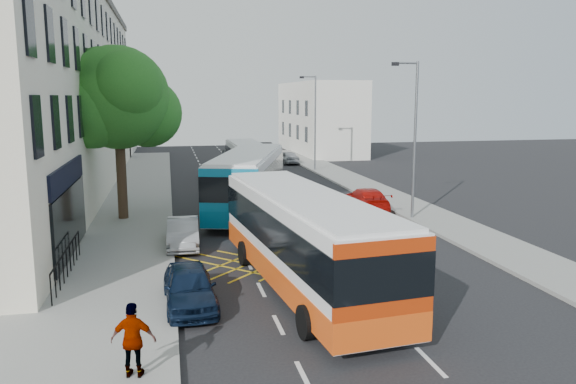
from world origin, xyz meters
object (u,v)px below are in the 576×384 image
bus_far (248,161)px  motorbike (337,306)px  parked_car_silver (183,233)px  distant_car_grey (237,154)px  lamp_far (314,118)px  bus_mid (248,181)px  street_tree (117,99)px  red_hatchback (366,199)px  lamp_near (413,132)px  distant_car_silver (287,157)px  distant_car_dark (264,148)px  pedestrian_far (133,340)px  parked_car_blue (190,287)px  bus_near (304,239)px

bus_far → motorbike: 28.56m
parked_car_silver → distant_car_grey: bearing=80.6°
lamp_far → bus_mid: (-7.97, -16.04, -2.85)m
street_tree → red_hatchback: 14.44m
lamp_near → distant_car_silver: lamp_near is taller
lamp_near → distant_car_dark: 34.94m
street_tree → parked_car_silver: bearing=-63.9°
pedestrian_far → parked_car_blue: bearing=-95.2°
lamp_far → parked_car_silver: lamp_far is taller
distant_car_grey → pedestrian_far: pedestrian_far is taller
red_hatchback → pedestrian_far: size_ratio=2.59×
lamp_far → parked_car_blue: lamp_far is taller
bus_mid → bus_near: bearing=-73.1°
parked_car_blue → red_hatchback: size_ratio=0.84×
parked_car_silver → distant_car_silver: size_ratio=1.03×
lamp_far → bus_far: size_ratio=0.78×
parked_car_silver → red_hatchback: 11.88m
bus_far → distant_car_dark: 19.71m
red_hatchback → distant_car_silver: (0.33, 23.03, -0.03)m
parked_car_silver → lamp_near: bearing=15.6°
parked_car_blue → distant_car_silver: (10.71, 35.93, -0.02)m
motorbike → pedestrian_far: 5.42m
lamp_near → bus_far: bearing=112.2°
parked_car_blue → distant_car_grey: 39.51m
parked_car_blue → red_hatchback: bearing=48.9°
parked_car_silver → distant_car_silver: (10.71, 28.81, 0.00)m
parked_car_blue → distant_car_silver: parked_car_blue is taller
lamp_far → distant_car_silver: size_ratio=2.19×
bus_near → distant_car_dark: size_ratio=2.74×
bus_mid → parked_car_blue: bearing=-88.5°
bus_near → distant_car_grey: bearing=80.5°
bus_far → distant_car_silver: size_ratio=2.81×
lamp_near → bus_near: size_ratio=0.68×
motorbike → distant_car_dark: size_ratio=0.47×
bus_near → distant_car_grey: 38.14m
street_tree → distant_car_dark: (12.87, 31.71, -5.58)m
bus_mid → parked_car_silver: (-3.82, -6.92, -1.15)m
bus_mid → distant_car_silver: 22.97m
bus_near → distant_car_silver: (6.86, 34.96, -1.09)m
red_hatchback → distant_car_silver: 23.03m
bus_mid → motorbike: 16.98m
distant_car_grey → parked_car_silver: bearing=-102.8°
bus_near → distant_car_dark: (6.11, 43.79, -1.00)m
distant_car_grey → distant_car_dark: bearing=54.9°
pedestrian_far → distant_car_grey: bearing=-87.5°
red_hatchback → lamp_near: bearing=120.3°
distant_car_dark → motorbike: bearing=84.6°
lamp_near → bus_far: 17.03m
street_tree → distant_car_silver: bearing=59.2°
motorbike → lamp_far: bearing=85.5°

